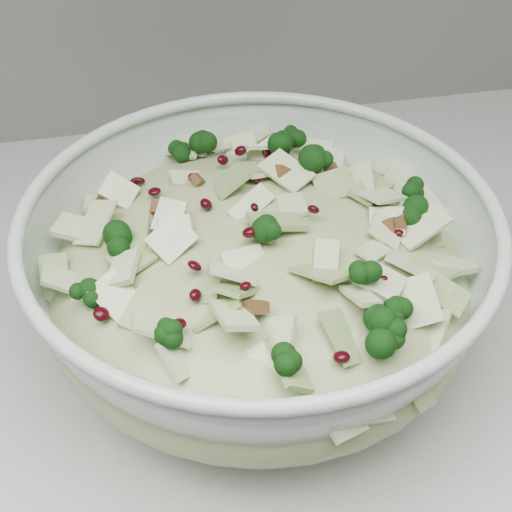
{
  "coord_description": "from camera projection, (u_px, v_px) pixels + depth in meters",
  "views": [
    {
      "loc": [
        0.29,
        1.2,
        1.35
      ],
      "look_at": [
        0.37,
        1.59,
        1.0
      ],
      "focal_mm": 50.0,
      "sensor_mm": 36.0,
      "label": 1
    }
  ],
  "objects": [
    {
      "name": "mixing_bowl",
      "position": [
        259.0,
        278.0,
        0.56
      ],
      "size": [
        0.43,
        0.43,
        0.14
      ],
      "rotation": [
        0.0,
        0.0,
        0.25
      ],
      "color": "silver",
      "rests_on": "counter"
    },
    {
      "name": "salad",
      "position": [
        259.0,
        256.0,
        0.54
      ],
      "size": [
        0.38,
        0.38,
        0.14
      ],
      "rotation": [
        0.0,
        0.0,
        -0.17
      ],
      "color": "tan",
      "rests_on": "mixing_bowl"
    }
  ]
}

